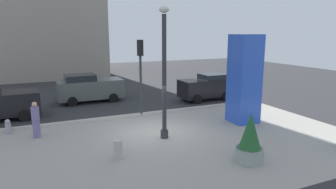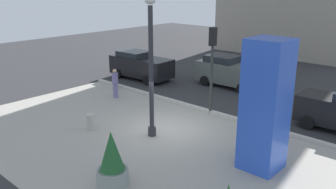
% 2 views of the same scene
% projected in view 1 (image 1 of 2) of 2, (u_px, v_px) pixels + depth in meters
% --- Properties ---
extents(ground_plane, '(60.00, 60.00, 0.00)m').
position_uv_depth(ground_plane, '(131.00, 113.00, 18.58)').
color(ground_plane, '#2D2D30').
extents(plaza_pavement, '(18.00, 10.00, 0.02)m').
position_uv_depth(plaza_pavement, '(172.00, 146.00, 13.21)').
color(plaza_pavement, '#9E998E').
rests_on(plaza_pavement, ground_plane).
extents(curb_strip, '(18.00, 0.24, 0.16)m').
position_uv_depth(curb_strip, '(136.00, 115.00, 17.77)').
color(curb_strip, '#B7B2A8').
rests_on(curb_strip, ground_plane).
extents(lamp_post, '(0.44, 0.44, 5.96)m').
position_uv_depth(lamp_post, '(164.00, 77.00, 13.58)').
color(lamp_post, '#2D2D33').
rests_on(lamp_post, ground_plane).
extents(art_pillar_blue, '(1.36, 1.36, 4.76)m').
position_uv_depth(art_pillar_blue, '(244.00, 79.00, 16.25)').
color(art_pillar_blue, blue).
rests_on(art_pillar_blue, ground_plane).
extents(potted_plant_mid_plaza, '(1.09, 1.09, 1.94)m').
position_uv_depth(potted_plant_mid_plaza, '(250.00, 141.00, 11.38)').
color(potted_plant_mid_plaza, gray).
rests_on(potted_plant_mid_plaza, ground_plane).
extents(fire_hydrant, '(0.36, 0.26, 0.75)m').
position_uv_depth(fire_hydrant, '(8.00, 127.00, 14.62)').
color(fire_hydrant, '#99999E').
rests_on(fire_hydrant, ground_plane).
extents(concrete_bollard, '(0.36, 0.36, 0.75)m').
position_uv_depth(concrete_bollard, '(118.00, 150.00, 11.80)').
color(concrete_bollard, '#B2ADA3').
rests_on(concrete_bollard, ground_plane).
extents(traffic_light_corner, '(0.28, 0.42, 4.44)m').
position_uv_depth(traffic_light_corner, '(140.00, 65.00, 17.27)').
color(traffic_light_corner, '#333833').
rests_on(traffic_light_corner, ground_plane).
extents(car_intersection, '(3.88, 2.03, 1.87)m').
position_uv_depth(car_intersection, '(206.00, 87.00, 21.95)').
color(car_intersection, black).
rests_on(car_intersection, ground_plane).
extents(car_curb_east, '(4.50, 2.15, 1.97)m').
position_uv_depth(car_curb_east, '(89.00, 88.00, 21.35)').
color(car_curb_east, '#565B56').
rests_on(car_curb_east, ground_plane).
extents(pedestrian_on_sidewalk, '(0.50, 0.50, 1.73)m').
position_uv_depth(pedestrian_on_sidewalk, '(36.00, 118.00, 14.01)').
color(pedestrian_on_sidewalk, slate).
rests_on(pedestrian_on_sidewalk, ground_plane).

